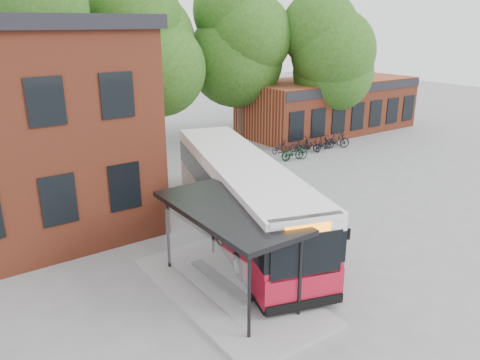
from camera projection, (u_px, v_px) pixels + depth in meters
ground at (310, 244)px, 18.30m from camera, size 100.00×100.00×0.00m
shop_row at (328, 105)px, 36.66m from camera, size 14.00×6.20×4.00m
bus_shelter at (228, 251)px, 14.61m from camera, size 3.60×7.00×2.90m
bike_rail at (309, 149)px, 31.03m from camera, size 5.20×0.10×0.38m
tree_0 at (33, 74)px, 25.64m from camera, size 7.92×7.92×11.00m
tree_1 at (144, 71)px, 30.33m from camera, size 7.92×7.92×10.40m
tree_2 at (241, 62)px, 33.27m from camera, size 7.92×7.92×11.00m
tree_3 at (331, 75)px, 33.17m from camera, size 7.04×7.04×9.28m
city_bus at (241, 197)px, 18.79m from camera, size 6.13×12.48×3.11m
bicycle_0 at (295, 153)px, 29.07m from camera, size 1.91×0.91×0.96m
bicycle_1 at (293, 152)px, 29.20m from camera, size 1.64×0.79×0.95m
bicycle_2 at (280, 147)px, 30.74m from camera, size 1.67×0.85×0.83m
bicycle_3 at (311, 146)px, 30.83m from camera, size 1.51×0.97×0.88m
bicycle_4 at (301, 144)px, 31.22m from camera, size 1.80×0.73×0.93m
bicycle_5 at (323, 143)px, 31.15m from camera, size 1.84×1.01×1.07m
bicycle_6 at (334, 140)px, 32.22m from camera, size 1.75×0.63×0.92m
bicycle_7 at (337, 141)px, 31.84m from camera, size 1.86×1.14×1.08m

